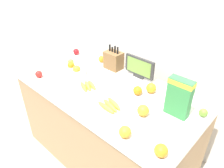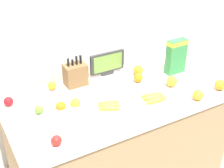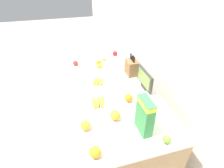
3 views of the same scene
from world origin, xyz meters
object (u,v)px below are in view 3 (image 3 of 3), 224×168
(apple_rightmost, at_px, (104,60))
(orange_mid_left, at_px, (141,100))
(fruit_bowl, at_px, (99,67))
(orange_mid_right, at_px, (115,115))
(apple_front, at_px, (167,139))
(orange_near_bowl, at_px, (127,64))
(apple_rear, at_px, (76,63))
(orange_front_center, at_px, (129,98))
(cereal_box, at_px, (145,115))
(banana_bunch_left, at_px, (98,102))
(banana_bunch_right, at_px, (98,81))
(orange_front_right, at_px, (95,152))
(orange_back_center, at_px, (86,125))
(small_monitor, at_px, (145,79))
(apple_leftmost, at_px, (115,53))
(knife_block, at_px, (132,67))

(apple_rightmost, relative_size, orange_mid_left, 0.72)
(fruit_bowl, relative_size, orange_mid_right, 2.74)
(apple_rightmost, distance_m, orange_mid_right, 1.08)
(apple_front, height_order, orange_near_bowl, orange_near_bowl)
(apple_rear, bearing_deg, orange_front_center, 25.39)
(apple_rear, height_order, orange_front_center, orange_front_center)
(apple_front, bearing_deg, orange_mid_right, -138.26)
(orange_mid_left, bearing_deg, fruit_bowl, -161.97)
(cereal_box, relative_size, fruit_bowl, 1.24)
(banana_bunch_left, xyz_separation_m, banana_bunch_right, (-0.35, 0.08, -0.00))
(cereal_box, xyz_separation_m, orange_mid_right, (-0.18, -0.18, -0.12))
(fruit_bowl, height_order, orange_front_right, fruit_bowl)
(orange_front_right, distance_m, orange_back_center, 0.26)
(orange_mid_left, bearing_deg, apple_rightmost, -171.46)
(small_monitor, height_order, orange_front_right, small_monitor)
(apple_rear, distance_m, apple_leftmost, 0.61)
(cereal_box, bearing_deg, banana_bunch_right, -166.60)
(orange_front_center, bearing_deg, apple_front, 11.20)
(cereal_box, xyz_separation_m, banana_bunch_right, (-0.77, -0.20, -0.15))
(small_monitor, relative_size, orange_mid_left, 3.56)
(banana_bunch_right, xyz_separation_m, apple_rightmost, (-0.47, 0.18, 0.01))
(knife_block, relative_size, banana_bunch_right, 1.51)
(fruit_bowl, height_order, apple_front, fruit_bowl)
(banana_bunch_right, xyz_separation_m, orange_back_center, (0.64, -0.24, 0.02))
(small_monitor, bearing_deg, orange_back_center, -59.62)
(banana_bunch_left, xyz_separation_m, orange_back_center, (0.29, -0.16, 0.02))
(cereal_box, height_order, orange_front_right, cereal_box)
(cereal_box, height_order, apple_front, cereal_box)
(apple_front, bearing_deg, knife_block, 173.85)
(orange_mid_left, height_order, orange_near_bowl, orange_mid_left)
(apple_leftmost, xyz_separation_m, orange_near_bowl, (0.36, 0.06, -0.00))
(banana_bunch_right, height_order, orange_mid_left, orange_mid_left)
(banana_bunch_right, xyz_separation_m, orange_front_right, (0.90, -0.21, 0.02))
(knife_block, distance_m, orange_mid_right, 0.79)
(small_monitor, height_order, fruit_bowl, small_monitor)
(apple_rear, relative_size, apple_front, 1.06)
(banana_bunch_left, bearing_deg, orange_front_right, -13.78)
(knife_block, bearing_deg, cereal_box, -15.09)
(knife_block, relative_size, cereal_box, 0.96)
(apple_rightmost, bearing_deg, orange_front_right, -15.95)
(knife_block, height_order, orange_mid_left, knife_block)
(knife_block, xyz_separation_m, orange_front_center, (0.47, -0.21, -0.05))
(knife_block, relative_size, banana_bunch_left, 1.46)
(knife_block, distance_m, cereal_box, 0.88)
(banana_bunch_right, relative_size, orange_front_right, 2.30)
(cereal_box, distance_m, orange_mid_left, 0.35)
(apple_leftmost, bearing_deg, orange_front_center, -9.38)
(fruit_bowl, relative_size, banana_bunch_right, 1.26)
(banana_bunch_left, relative_size, apple_leftmost, 2.87)
(cereal_box, xyz_separation_m, fruit_bowl, (-1.06, -0.13, -0.13))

